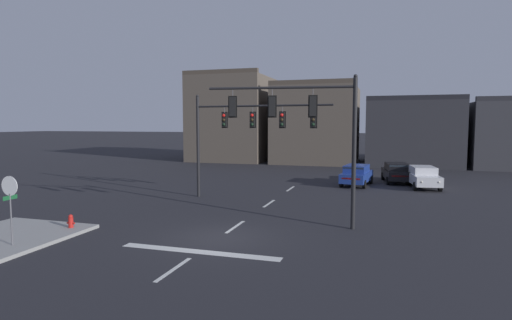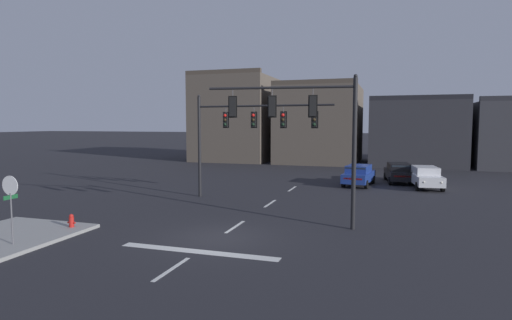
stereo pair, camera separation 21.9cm
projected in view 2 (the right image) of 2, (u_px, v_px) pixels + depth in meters
The scene contains 11 objects.
ground_plane at pixel (219, 238), 17.73m from camera, with size 400.00×400.00×0.00m, color #232328.
stop_bar_paint at pixel (198, 251), 15.84m from camera, with size 6.40×0.50×0.01m, color silver.
lane_centreline at pixel (235, 227), 19.63m from camera, with size 0.16×26.40×0.01m.
signal_mast_near_side at pixel (307, 123), 19.14m from camera, with size 6.77×1.04×7.01m.
signal_mast_far_side at pixel (243, 127), 26.29m from camera, with size 8.91×0.75×6.68m.
stop_sign at pixel (11, 193), 16.12m from camera, with size 0.76×0.64×2.83m.
car_lot_nearside at pixel (359, 175), 32.59m from camera, with size 2.37×4.62×1.61m.
car_lot_middle at pixel (426, 177), 31.27m from camera, with size 2.38×4.62×1.61m.
car_lot_farside at pixel (399, 172), 34.17m from camera, with size 2.39×4.62×1.61m.
fire_hydrant at pixel (72, 223), 18.97m from camera, with size 0.40×0.30×0.75m.
building_row at pixel (389, 127), 50.67m from camera, with size 53.17×13.94×11.25m.
Camera 2 is at (6.80, -16.07, 4.83)m, focal length 29.45 mm.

